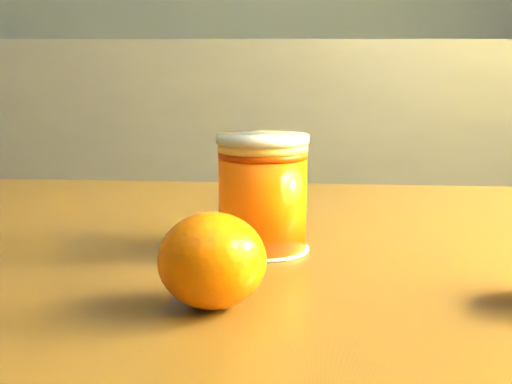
{
  "coord_description": "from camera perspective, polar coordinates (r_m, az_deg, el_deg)",
  "views": [
    {
      "loc": [
        0.71,
        -0.38,
        0.86
      ],
      "look_at": [
        0.71,
        0.17,
        0.76
      ],
      "focal_mm": 50.0,
      "sensor_mm": 36.0,
      "label": 1
    }
  ],
  "objects": [
    {
      "name": "orange_front",
      "position": [
        0.43,
        -3.53,
        -5.48
      ],
      "size": [
        0.08,
        0.08,
        0.06
      ],
      "primitive_type": "ellipsoid",
      "rotation": [
        0.0,
        0.0,
        0.2
      ],
      "color": "orange",
      "rests_on": "table"
    },
    {
      "name": "table",
      "position": [
        0.56,
        6.55,
        -14.75
      ],
      "size": [
        1.0,
        0.74,
        0.71
      ],
      "rotation": [
        0.0,
        0.0,
        -0.08
      ],
      "color": "brown",
      "rests_on": "ground"
    },
    {
      "name": "juice_glass",
      "position": [
        0.55,
        0.53,
        -0.17
      ],
      "size": [
        0.07,
        0.07,
        0.09
      ],
      "rotation": [
        0.0,
        0.0,
        -0.24
      ],
      "color": "#E85304",
      "rests_on": "table"
    }
  ]
}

